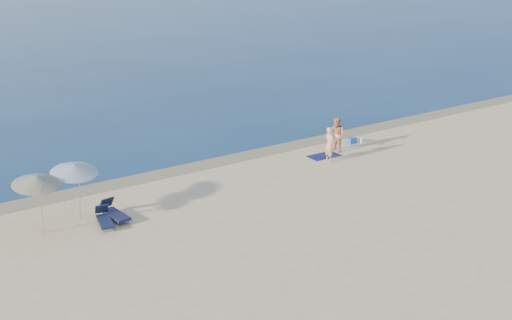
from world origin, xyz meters
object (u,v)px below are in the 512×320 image
Objects in this scene: person_left at (330,144)px; person_right at (337,135)px; blue_cooler at (352,141)px; umbrella_near at (74,169)px.

person_left is 1.67m from person_right.
person_right reaches higher than blue_cooler.
umbrella_near reaches higher than person_left.
blue_cooler is at bearing 110.30° from person_right.
person_right is (1.36, 0.97, 0.03)m from person_left.
blue_cooler is at bearing 1.64° from umbrella_near.
person_left is 3.63m from blue_cooler.
umbrella_near is (-14.96, -0.57, 1.23)m from person_right.
person_right is at bearing -50.17° from person_left.
blue_cooler is at bearing -58.47° from person_left.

